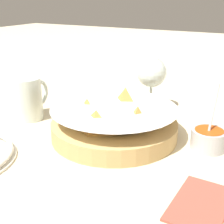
{
  "coord_description": "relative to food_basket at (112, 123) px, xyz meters",
  "views": [
    {
      "loc": [
        -0.53,
        -0.28,
        0.28
      ],
      "look_at": [
        -0.0,
        0.0,
        0.06
      ],
      "focal_mm": 50.0,
      "sensor_mm": 36.0,
      "label": 1
    }
  ],
  "objects": [
    {
      "name": "ground_plane",
      "position": [
        0.0,
        -0.0,
        -0.03
      ],
      "size": [
        4.0,
        4.0,
        0.0
      ],
      "primitive_type": "plane",
      "color": "beige"
    },
    {
      "name": "food_basket",
      "position": [
        0.0,
        0.0,
        0.0
      ],
      "size": [
        0.26,
        0.26,
        0.09
      ],
      "color": "tan",
      "rests_on": "ground_plane"
    },
    {
      "name": "sauce_cup",
      "position": [
        0.04,
        -0.19,
        -0.01
      ],
      "size": [
        0.08,
        0.07,
        0.12
      ],
      "color": "#B7B7BC",
      "rests_on": "ground_plane"
    },
    {
      "name": "wine_glass",
      "position": [
        0.2,
        -0.01,
        0.06
      ],
      "size": [
        0.08,
        0.08,
        0.13
      ],
      "color": "silver",
      "rests_on": "ground_plane"
    },
    {
      "name": "beer_mug",
      "position": [
        -0.01,
        0.23,
        0.02
      ],
      "size": [
        0.11,
        0.07,
        0.1
      ],
      "color": "silver",
      "rests_on": "ground_plane"
    },
    {
      "name": "napkin",
      "position": [
        -0.14,
        -0.22,
        -0.03
      ],
      "size": [
        0.12,
        0.08,
        0.01
      ],
      "color": "#DB4C3D",
      "rests_on": "ground_plane"
    }
  ]
}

